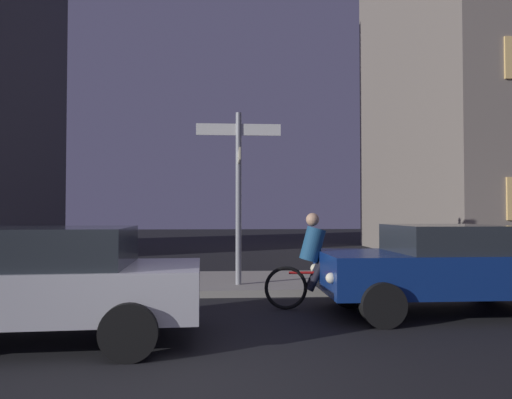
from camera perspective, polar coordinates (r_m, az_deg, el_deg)
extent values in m
plane|color=black|center=(4.49, -10.77, -22.74)|extent=(80.00, 80.00, 0.00)
cube|color=gray|center=(10.39, -6.56, -10.16)|extent=(40.00, 2.90, 0.14)
cylinder|color=gray|center=(9.56, -2.16, 0.17)|extent=(0.12, 0.12, 3.54)
cube|color=white|center=(9.71, -2.15, 8.59)|extent=(1.75, 0.03, 0.24)
cube|color=beige|center=(9.62, -2.16, 5.09)|extent=(0.03, 1.66, 0.24)
cube|color=#B7B7BC|center=(6.53, -27.19, -9.97)|extent=(4.53, 1.90, 0.60)
cube|color=#23282D|center=(6.37, -24.49, -5.32)|extent=(2.12, 1.65, 0.48)
cylinder|color=black|center=(5.43, -15.35, -15.41)|extent=(0.65, 0.25, 0.64)
cylinder|color=black|center=(7.06, -13.22, -12.17)|extent=(0.65, 0.25, 0.64)
cube|color=navy|center=(8.12, 21.80, -8.24)|extent=(3.84, 1.75, 0.63)
cube|color=#23282D|center=(8.11, 22.27, -4.47)|extent=(1.65, 1.60, 0.44)
cylinder|color=black|center=(6.90, 15.33, -12.40)|extent=(0.64, 0.22, 0.64)
cylinder|color=black|center=(8.53, 11.41, -10.33)|extent=(0.64, 0.22, 0.64)
cylinder|color=black|center=(9.51, 26.48, -9.28)|extent=(0.64, 0.22, 0.64)
sphere|color=#F9EFCC|center=(6.92, 9.21, -9.52)|extent=(0.16, 0.16, 0.16)
sphere|color=#F9EFCC|center=(8.06, 7.27, -8.39)|extent=(0.16, 0.16, 0.16)
torus|color=black|center=(8.07, 11.63, -10.54)|extent=(0.72, 0.08, 0.72)
torus|color=black|center=(7.88, 3.71, -10.79)|extent=(0.72, 0.08, 0.72)
cylinder|color=red|center=(7.92, 7.71, -8.90)|extent=(1.00, 0.07, 0.04)
cylinder|color=navy|center=(7.85, 6.98, -5.48)|extent=(0.46, 0.33, 0.61)
sphere|color=tan|center=(7.84, 6.97, -2.46)|extent=(0.22, 0.22, 0.22)
cylinder|color=black|center=(8.00, 7.24, -9.05)|extent=(0.34, 0.13, 0.55)
cylinder|color=black|center=(7.82, 7.47, -9.21)|extent=(0.34, 0.13, 0.55)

